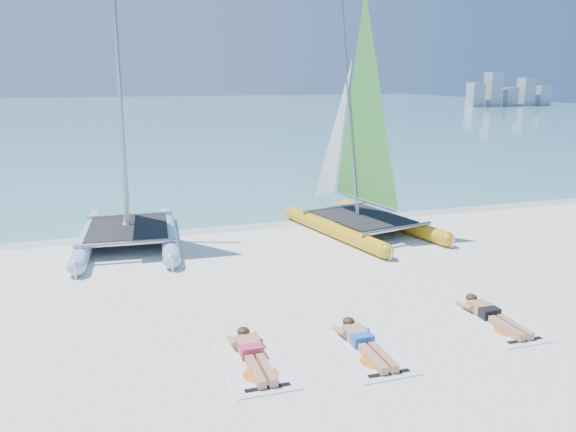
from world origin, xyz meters
name	(u,v)px	position (x,y,z in m)	size (l,w,h in m)	color
ground	(323,283)	(0.00, 0.00, 0.00)	(140.00, 140.00, 0.00)	white
sea	(144,112)	(0.00, 63.00, 0.01)	(140.00, 115.00, 0.01)	#74BBC2
wet_sand_strip	(260,223)	(0.00, 5.50, 0.00)	(140.00, 1.40, 0.01)	silver
distant_skyline	(508,93)	(53.71, 62.00, 1.94)	(14.00, 2.00, 5.00)	#A2A8B3
catamaran_blue	(124,164)	(-3.99, 4.55, 2.19)	(2.93, 5.54, 7.33)	#B9DDF4
catamaran_yellow	(354,154)	(2.53, 4.14, 2.26)	(3.57, 5.77, 7.16)	gold
towel_a	(255,364)	(-2.33, -3.05, 0.01)	(1.00, 1.85, 0.02)	white
sunbather_a	(252,352)	(-2.33, -2.86, 0.12)	(0.37, 1.73, 0.26)	tan
towel_b	(368,352)	(-0.44, -3.23, 0.01)	(1.00, 1.85, 0.02)	white
sunbather_b	(363,341)	(-0.44, -3.03, 0.12)	(0.37, 1.73, 0.26)	tan
towel_c	(497,323)	(2.34, -2.93, 0.01)	(1.00, 1.85, 0.02)	white
sunbather_c	(491,314)	(2.34, -2.74, 0.12)	(0.37, 1.73, 0.26)	tan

